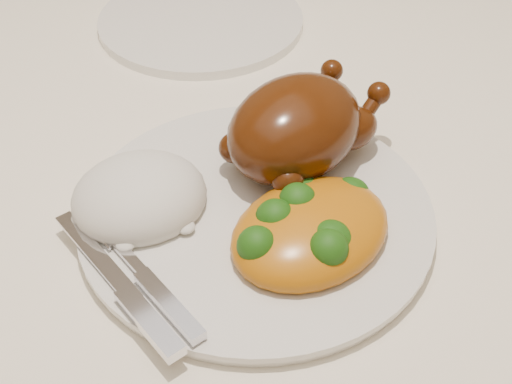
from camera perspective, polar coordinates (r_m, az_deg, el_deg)
dining_table at (r=0.73m, az=-16.50°, el=-5.49°), size 1.60×0.90×0.76m
tablecloth at (r=0.68m, az=-17.67°, el=-1.31°), size 1.73×1.03×0.18m
dinner_plate at (r=0.59m, az=-0.00°, el=-1.88°), size 0.35×0.35×0.01m
side_plate at (r=0.86m, az=-4.43°, el=13.48°), size 0.29×0.29×0.01m
roast_chicken at (r=0.61m, az=3.38°, el=5.26°), size 0.17×0.12×0.08m
rice_mound at (r=0.59m, az=-9.29°, el=-0.43°), size 0.13×0.12×0.06m
mac_and_cheese at (r=0.56m, az=4.55°, el=-2.72°), size 0.15×0.12×0.05m
cutlery at (r=0.53m, az=-9.17°, el=-7.96°), size 0.04×0.17×0.01m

